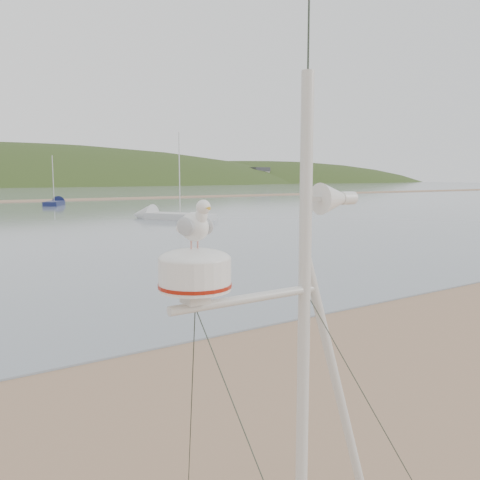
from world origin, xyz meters
TOP-DOWN VIEW (x-y plane):
  - mast_rig at (0.83, -1.81)m, footprint 2.29×2.45m
  - sailboat_blue_far at (14.27, 58.40)m, footprint 4.24×6.40m
  - sailboat_white_near at (15.54, 32.45)m, footprint 5.23×7.47m

SIDE VIEW (x-z plane):
  - sailboat_white_near at x=15.54m, z-range -3.43..4.03m
  - sailboat_blue_far at x=14.27m, z-range -2.88..3.49m
  - mast_rig at x=0.83m, z-range -1.34..3.84m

